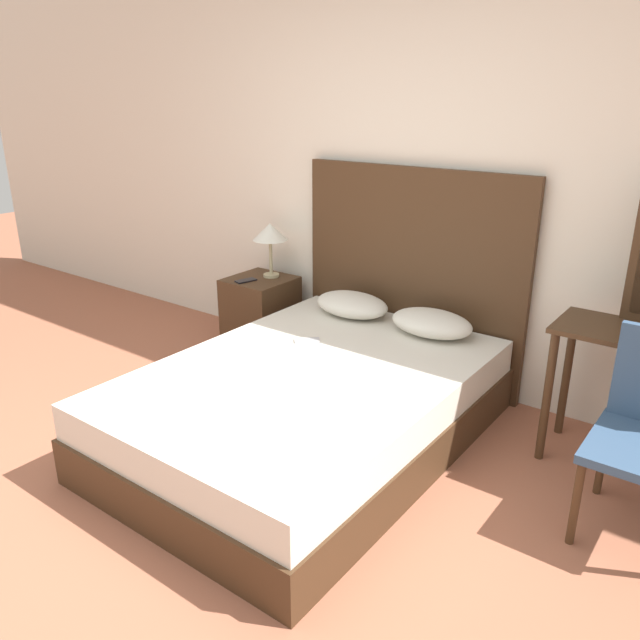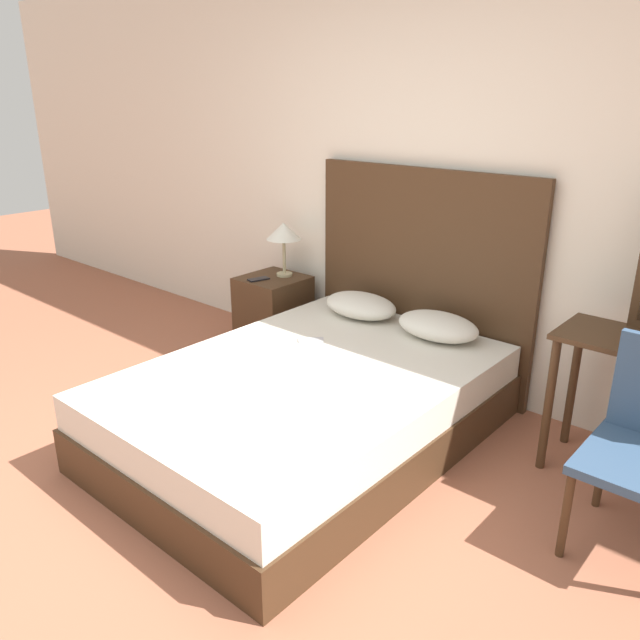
{
  "view_description": "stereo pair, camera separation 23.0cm",
  "coord_description": "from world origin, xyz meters",
  "px_view_note": "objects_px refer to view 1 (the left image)",
  "views": [
    {
      "loc": [
        1.92,
        -1.3,
        1.83
      ],
      "look_at": [
        0.05,
        1.19,
        0.68
      ],
      "focal_mm": 35.0,
      "sensor_mm": 36.0,
      "label": 1
    },
    {
      "loc": [
        2.1,
        -1.16,
        1.83
      ],
      "look_at": [
        0.05,
        1.19,
        0.68
      ],
      "focal_mm": 35.0,
      "sensor_mm": 36.0,
      "label": 2
    }
  ],
  "objects_px": {
    "phone_on_nightstand": "(246,281)",
    "table_lamp": "(270,234)",
    "bed": "(308,406)",
    "nightstand": "(261,314)",
    "phone_on_bed": "(307,340)"
  },
  "relations": [
    {
      "from": "phone_on_bed",
      "to": "phone_on_nightstand",
      "type": "height_order",
      "value": "phone_on_nightstand"
    },
    {
      "from": "bed",
      "to": "phone_on_nightstand",
      "type": "bearing_deg",
      "value": 147.35
    },
    {
      "from": "table_lamp",
      "to": "phone_on_nightstand",
      "type": "relative_size",
      "value": 2.41
    },
    {
      "from": "bed",
      "to": "phone_on_nightstand",
      "type": "height_order",
      "value": "phone_on_nightstand"
    },
    {
      "from": "nightstand",
      "to": "table_lamp",
      "type": "relative_size",
      "value": 1.4
    },
    {
      "from": "phone_on_bed",
      "to": "nightstand",
      "type": "height_order",
      "value": "nightstand"
    },
    {
      "from": "bed",
      "to": "table_lamp",
      "type": "xyz_separation_m",
      "value": [
        -1.05,
        0.92,
        0.66
      ]
    },
    {
      "from": "phone_on_nightstand",
      "to": "table_lamp",
      "type": "bearing_deg",
      "value": 71.27
    },
    {
      "from": "nightstand",
      "to": "phone_on_nightstand",
      "type": "xyz_separation_m",
      "value": [
        -0.03,
        -0.11,
        0.28
      ]
    },
    {
      "from": "bed",
      "to": "phone_on_bed",
      "type": "distance_m",
      "value": 0.46
    },
    {
      "from": "table_lamp",
      "to": "phone_on_nightstand",
      "type": "distance_m",
      "value": 0.38
    },
    {
      "from": "phone_on_nightstand",
      "to": "bed",
      "type": "bearing_deg",
      "value": -32.65
    },
    {
      "from": "bed",
      "to": "phone_on_nightstand",
      "type": "distance_m",
      "value": 1.37
    },
    {
      "from": "bed",
      "to": "table_lamp",
      "type": "distance_m",
      "value": 1.54
    },
    {
      "from": "phone_on_bed",
      "to": "table_lamp",
      "type": "xyz_separation_m",
      "value": [
        -0.8,
        0.6,
        0.43
      ]
    }
  ]
}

